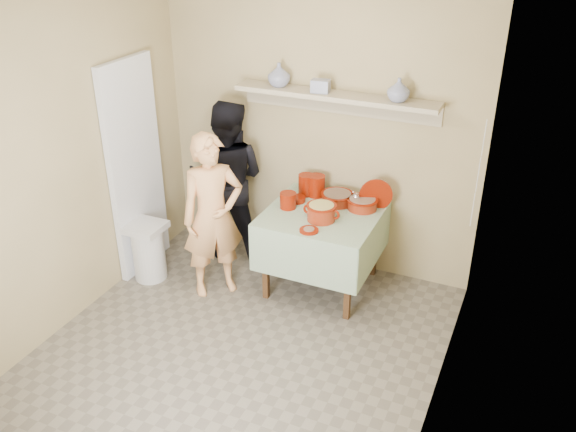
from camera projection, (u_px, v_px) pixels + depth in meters
The scene contains 22 objects.
ground at pixel (231, 362), 4.71m from camera, with size 3.50×3.50×0.00m, color #685F51.
tile_panel at pixel (136, 169), 5.54m from camera, with size 0.06×0.70×2.00m, color silver.
plate_stack_a at pixel (306, 185), 5.58m from camera, with size 0.15×0.15×0.20m, color #671003.
plate_stack_b at pixel (316, 186), 5.56m from camera, with size 0.16×0.16×0.19m, color #671003.
bowl_stack at pixel (288, 200), 5.34m from camera, with size 0.14×0.14×0.14m, color #671003.
empty_bowl at pixel (297, 199), 5.48m from camera, with size 0.15×0.15×0.04m, color #671003.
propped_lid at pixel (376, 195), 5.33m from camera, with size 0.29×0.29×0.02m, color #671003.
vase_right at pixel (399, 90), 4.91m from camera, with size 0.18×0.18×0.19m, color navy.
vase_left at pixel (279, 75), 5.31m from camera, with size 0.20×0.20×0.21m, color navy.
ceramic_box at pixel (320, 86), 5.16m from camera, with size 0.15×0.11×0.11m, color navy.
person_cook at pixel (213, 216), 5.26m from camera, with size 0.55×0.36×1.50m, color tan.
person_helper at pixel (227, 180), 5.85m from camera, with size 0.76×0.60×1.57m, color black.
room_shell at pixel (220, 170), 3.97m from camera, with size 3.04×3.54×2.62m.
serving_table at pixel (323, 224), 5.36m from camera, with size 0.97×0.97×0.76m.
cazuela_meat_a at pixel (337, 197), 5.43m from camera, with size 0.30×0.30×0.10m.
cazuela_meat_b at pixel (362, 203), 5.33m from camera, with size 0.28×0.28×0.10m.
ladle at pixel (356, 197), 5.33m from camera, with size 0.08×0.26×0.19m.
cazuela_rice at pixel (321, 211), 5.13m from camera, with size 0.33×0.25×0.14m.
front_plate at pixel (309, 230), 4.99m from camera, with size 0.16×0.16×0.03m.
wall_shelf at pixel (336, 98), 5.21m from camera, with size 1.80×0.25×0.21m.
trash_bin at pixel (149, 251), 5.65m from camera, with size 0.32×0.32×0.56m.
electrical_cord at pixel (478, 175), 4.80m from camera, with size 0.01×0.05×0.90m.
Camera 1 is at (1.89, -3.17, 3.16)m, focal length 38.00 mm.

